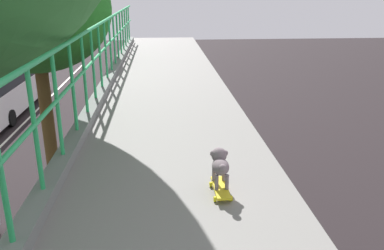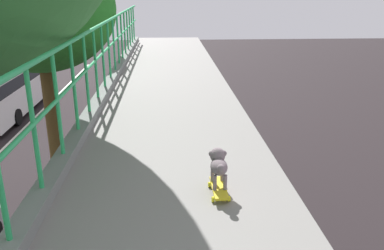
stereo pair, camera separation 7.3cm
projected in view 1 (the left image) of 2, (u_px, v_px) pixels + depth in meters
The scene contains 4 objects.
city_bus at pixel (4, 82), 24.65m from camera, with size 2.78×10.99×3.29m.
roadside_tree_far at pixel (34, 11), 10.58m from camera, with size 4.12×4.12×8.59m.
toy_skateboard at pixel (221, 188), 3.82m from camera, with size 0.18×0.45×0.08m.
small_dog at pixel (220, 163), 3.81m from camera, with size 0.18×0.37×0.34m.
Camera 1 is at (0.87, -0.95, 7.43)m, focal length 37.07 mm.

